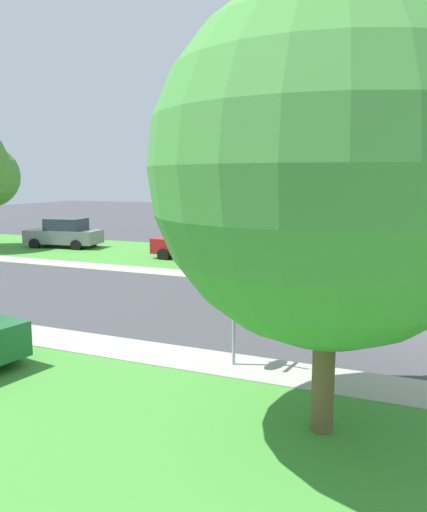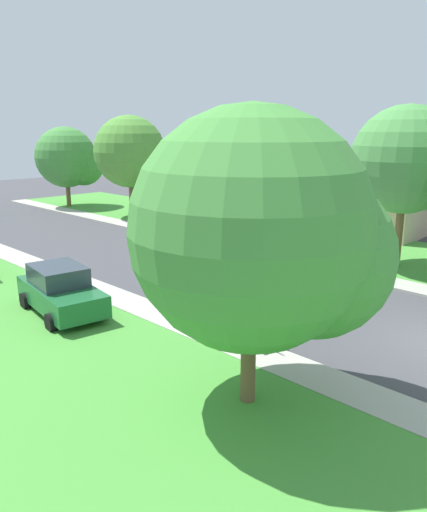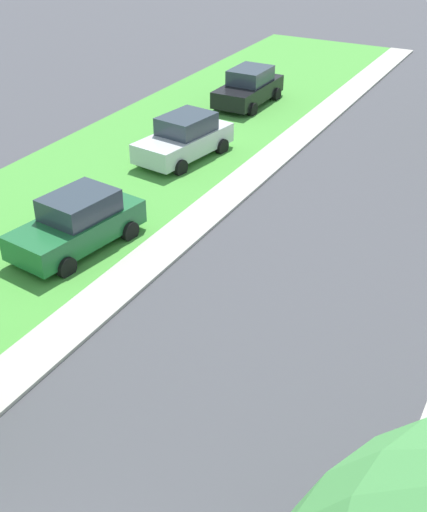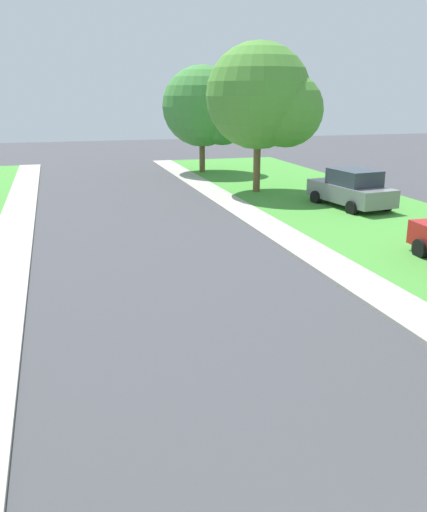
% 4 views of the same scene
% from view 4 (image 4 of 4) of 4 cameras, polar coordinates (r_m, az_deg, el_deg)
% --- Properties ---
extents(sidewalk_east, '(1.40, 56.00, 0.10)m').
position_cam_4_polar(sidewalk_east, '(15.96, 14.00, -2.02)').
color(sidewalk_east, '#ADA89E').
rests_on(sidewalk_east, ground).
extents(car_grey_kerbside_mid, '(2.47, 4.51, 1.76)m').
position_cam_4_polar(car_grey_kerbside_mid, '(25.40, 14.08, 6.74)').
color(car_grey_kerbside_mid, gray).
rests_on(car_grey_kerbside_mid, ground).
extents(tree_sidewalk_far, '(5.32, 4.95, 6.64)m').
position_cam_4_polar(tree_sidewalk_far, '(35.43, -0.66, 14.97)').
color(tree_sidewalk_far, brown).
rests_on(tree_sidewalk_far, ground).
extents(tree_across_left, '(5.59, 5.20, 7.43)m').
position_cam_4_polar(tree_across_left, '(28.26, 5.40, 15.82)').
color(tree_across_left, brown).
rests_on(tree_across_left, ground).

